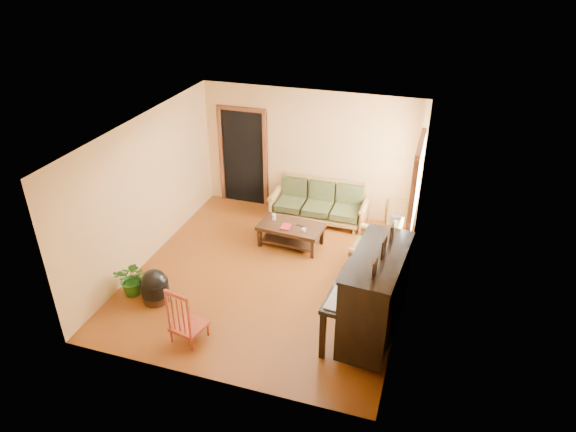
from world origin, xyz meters
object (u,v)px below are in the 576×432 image
(red_chair, at_px, (188,313))
(sofa, at_px, (319,203))
(armchair, at_px, (375,246))
(piano, at_px, (375,297))
(footstool, at_px, (155,290))
(coffee_table, at_px, (291,235))
(ceramic_crock, at_px, (396,221))
(potted_plant, at_px, (133,278))

(red_chair, bearing_deg, sofa, 89.55)
(armchair, distance_m, piano, 1.77)
(footstool, bearing_deg, piano, 3.59)
(coffee_table, bearing_deg, ceramic_crock, 35.14)
(ceramic_crock, xyz_separation_m, potted_plant, (-3.82, -3.48, 0.16))
(sofa, xyz_separation_m, piano, (1.62, -3.11, 0.29))
(sofa, height_order, potted_plant, sofa)
(sofa, xyz_separation_m, potted_plant, (-2.25, -3.27, -0.12))
(armchair, bearing_deg, red_chair, -128.09)
(piano, relative_size, red_chair, 1.72)
(sofa, relative_size, potted_plant, 3.24)
(ceramic_crock, bearing_deg, footstool, -133.70)
(sofa, bearing_deg, footstool, -118.40)
(footstool, relative_size, potted_plant, 0.74)
(coffee_table, bearing_deg, red_chair, -102.33)
(armchair, relative_size, footstool, 2.08)
(ceramic_crock, bearing_deg, potted_plant, -137.61)
(footstool, xyz_separation_m, ceramic_crock, (3.38, 3.54, -0.07))
(sofa, distance_m, armchair, 1.94)
(red_chair, height_order, ceramic_crock, red_chair)
(sofa, relative_size, footstool, 4.36)
(coffee_table, xyz_separation_m, ceramic_crock, (1.82, 1.28, -0.08))
(potted_plant, bearing_deg, ceramic_crock, 42.39)
(armchair, bearing_deg, ceramic_crock, 85.63)
(red_chair, bearing_deg, coffee_table, 89.86)
(armchair, relative_size, potted_plant, 1.55)
(footstool, height_order, potted_plant, potted_plant)
(sofa, height_order, armchair, armchair)
(footstool, xyz_separation_m, red_chair, (0.93, -0.64, 0.25))
(armchair, distance_m, red_chair, 3.43)
(footstool, height_order, ceramic_crock, footstool)
(sofa, distance_m, ceramic_crock, 1.60)
(footstool, distance_m, red_chair, 1.16)
(coffee_table, distance_m, footstool, 2.75)
(sofa, height_order, piano, piano)
(piano, bearing_deg, footstool, -171.50)
(coffee_table, height_order, red_chair, red_chair)
(potted_plant, bearing_deg, footstool, -7.67)
(potted_plant, bearing_deg, piano, 2.33)
(coffee_table, bearing_deg, footstool, -124.70)
(piano, relative_size, footstool, 3.60)
(coffee_table, bearing_deg, piano, -47.49)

